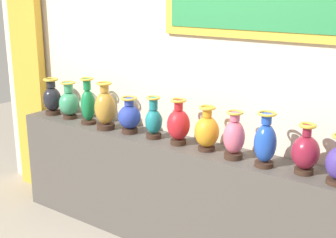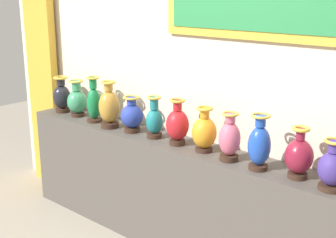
# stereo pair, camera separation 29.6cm
# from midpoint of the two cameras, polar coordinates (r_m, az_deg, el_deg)

# --- Properties ---
(display_shelf) EXTENTS (3.03, 0.36, 0.89)m
(display_shelf) POSITION_cam_midpoint_polar(r_m,az_deg,el_deg) (3.79, 2.26, -9.03)
(display_shelf) COLOR #4C4742
(display_shelf) RESTS_ON ground_plane
(back_wall) EXTENTS (4.51, 0.14, 2.98)m
(back_wall) POSITION_cam_midpoint_polar(r_m,az_deg,el_deg) (3.66, 5.01, 7.42)
(back_wall) COLOR beige
(back_wall) RESTS_ON ground_plane
(curtain_gold) EXTENTS (0.41, 0.08, 2.62)m
(curtain_gold) POSITION_cam_midpoint_polar(r_m,az_deg,el_deg) (4.91, -13.53, 6.89)
(curtain_gold) COLOR gold
(curtain_gold) RESTS_ON ground_plane
(vase_onyx) EXTENTS (0.17, 0.17, 0.34)m
(vase_onyx) POSITION_cam_midpoint_polar(r_m,az_deg,el_deg) (4.50, -11.04, 2.76)
(vase_onyx) COLOR #382319
(vase_onyx) RESTS_ON display_shelf
(vase_jade) EXTENTS (0.18, 0.18, 0.34)m
(vase_jade) POSITION_cam_midpoint_polar(r_m,az_deg,el_deg) (4.32, -9.14, 2.20)
(vase_jade) COLOR #382319
(vase_jade) RESTS_ON display_shelf
(vase_emerald) EXTENTS (0.13, 0.13, 0.40)m
(vase_emerald) POSITION_cam_midpoint_polar(r_m,az_deg,el_deg) (4.11, -7.03, 2.01)
(vase_emerald) COLOR #382319
(vase_emerald) RESTS_ON display_shelf
(vase_ochre) EXTENTS (0.18, 0.18, 0.40)m
(vase_ochre) POSITION_cam_midpoint_polar(r_m,az_deg,el_deg) (3.93, -5.08, 1.45)
(vase_ochre) COLOR #382319
(vase_ochre) RESTS_ON display_shelf
(vase_cobalt) EXTENTS (0.18, 0.18, 0.30)m
(vase_cobalt) POSITION_cam_midpoint_polar(r_m,az_deg,el_deg) (3.80, -2.23, 0.38)
(vase_cobalt) COLOR #382319
(vase_cobalt) RESTS_ON display_shelf
(vase_teal) EXTENTS (0.13, 0.13, 0.33)m
(vase_teal) POSITION_cam_midpoint_polar(r_m,az_deg,el_deg) (3.65, 0.63, -0.17)
(vase_teal) COLOR #382319
(vase_teal) RESTS_ON display_shelf
(vase_crimson) EXTENTS (0.17, 0.17, 0.35)m
(vase_crimson) POSITION_cam_midpoint_polar(r_m,az_deg,el_deg) (3.49, 3.59, -0.71)
(vase_crimson) COLOR #382319
(vase_crimson) RESTS_ON display_shelf
(vase_amber) EXTENTS (0.18, 0.18, 0.33)m
(vase_amber) POSITION_cam_midpoint_polar(r_m,az_deg,el_deg) (3.37, 6.97, -1.62)
(vase_amber) COLOR #382319
(vase_amber) RESTS_ON display_shelf
(vase_rose) EXTENTS (0.15, 0.15, 0.34)m
(vase_rose) POSITION_cam_midpoint_polar(r_m,az_deg,el_deg) (3.22, 10.17, -2.45)
(vase_rose) COLOR #382319
(vase_rose) RESTS_ON display_shelf
(vase_sapphire) EXTENTS (0.15, 0.15, 0.37)m
(vase_sapphire) POSITION_cam_midpoint_polar(r_m,az_deg,el_deg) (3.09, 13.81, -3.15)
(vase_sapphire) COLOR #382319
(vase_sapphire) RESTS_ON display_shelf
(vase_burgundy) EXTENTS (0.18, 0.18, 0.33)m
(vase_burgundy) POSITION_cam_midpoint_polar(r_m,az_deg,el_deg) (3.03, 18.45, -4.35)
(vase_burgundy) COLOR #382319
(vase_burgundy) RESTS_ON display_shelf
(vase_indigo) EXTENTS (0.17, 0.17, 0.31)m
(vase_indigo) POSITION_cam_midpoint_polar(r_m,az_deg,el_deg) (2.93, 22.22, -5.64)
(vase_indigo) COLOR #382319
(vase_indigo) RESTS_ON display_shelf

